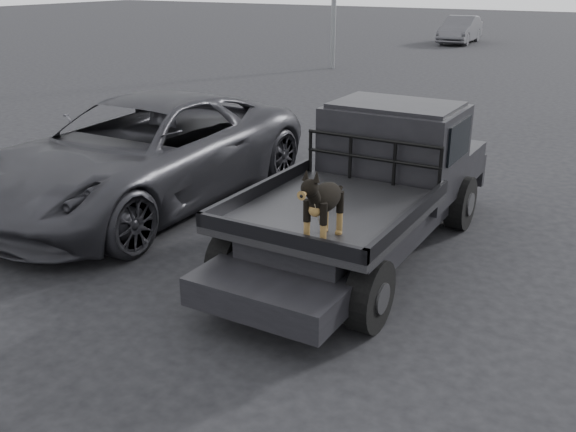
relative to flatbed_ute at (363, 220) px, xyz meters
The scene contains 7 objects.
ground 1.68m from the flatbed_ute, 66.93° to the right, with size 120.00×120.00×0.00m, color black.
flatbed_ute is the anchor object (origin of this frame).
ute_cab 1.31m from the flatbed_ute, 90.00° to the left, with size 1.72×1.30×0.88m, color black, non-canonical shape.
headache_rack 0.76m from the flatbed_ute, 90.00° to the left, with size 1.80×0.08×0.55m, color black, non-canonical shape.
dog 1.99m from the flatbed_ute, 79.42° to the right, with size 0.32×0.60×0.74m, color black, non-canonical shape.
parked_suv 3.74m from the flatbed_ute, behind, with size 2.71×5.88×1.63m, color #2E2E34.
distant_car_a 27.26m from the flatbed_ute, 103.59° to the left, with size 1.41×4.05×1.33m, color #49484D.
Camera 1 is at (2.36, -5.57, 3.42)m, focal length 40.00 mm.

